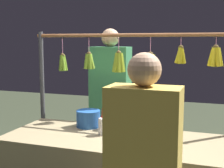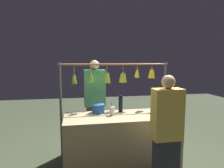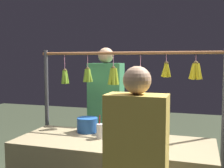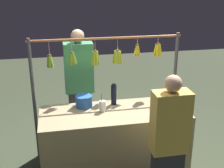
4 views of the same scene
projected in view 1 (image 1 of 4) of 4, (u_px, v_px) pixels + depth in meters
name	position (u px, v px, depth m)	size (l,w,h in m)	color
display_rack	(136.00, 81.00, 2.86)	(2.00, 0.14, 1.67)	#4C4C51
water_bottle	(130.00, 115.00, 2.64)	(0.07, 0.07, 0.28)	black
blue_bucket	(88.00, 119.00, 2.77)	(0.21, 0.21, 0.15)	#275BAF
drink_cup	(103.00, 126.00, 2.53)	(0.08, 0.08, 0.22)	silver
vendor_person	(110.00, 111.00, 3.33)	(0.41, 0.22, 1.71)	#2D2D38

